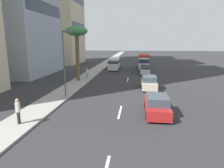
{
  "coord_description": "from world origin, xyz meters",
  "views": [
    {
      "loc": [
        -4.44,
        -1.27,
        5.81
      ],
      "look_at": [
        17.39,
        1.43,
        1.09
      ],
      "focal_mm": 31.62,
      "sensor_mm": 36.0,
      "label": 1
    }
  ],
  "objects": [
    {
      "name": "ground_plane",
      "position": [
        31.5,
        0.0,
        0.0
      ],
      "size": [
        198.0,
        198.0,
        0.0
      ],
      "primitive_type": "plane",
      "color": "#2D2D30"
    },
    {
      "name": "sidewalk_right",
      "position": [
        31.5,
        7.03,
        0.07
      ],
      "size": [
        162.0,
        2.74,
        0.15
      ],
      "primitive_type": "cube",
      "color": "#9E9B93",
      "rests_on": "ground_plane"
    },
    {
      "name": "lane_stripe_mid",
      "position": [
        11.35,
        0.0,
        0.01
      ],
      "size": [
        3.2,
        0.16,
        0.01
      ],
      "primitive_type": "cube",
      "color": "silver",
      "rests_on": "ground_plane"
    },
    {
      "name": "lane_stripe_far",
      "position": [
        26.02,
        0.0,
        0.01
      ],
      "size": [
        3.2,
        0.16,
        0.01
      ],
      "primitive_type": "cube",
      "color": "silver",
      "rests_on": "ground_plane"
    },
    {
      "name": "car_lead",
      "position": [
        20.18,
        -2.9,
        0.79
      ],
      "size": [
        4.4,
        1.91,
        1.66
      ],
      "color": "beige",
      "rests_on": "ground_plane"
    },
    {
      "name": "car_second",
      "position": [
        32.18,
        -2.84,
        0.75
      ],
      "size": [
        4.69,
        1.84,
        1.58
      ],
      "color": "silver",
      "rests_on": "ground_plane"
    },
    {
      "name": "car_third",
      "position": [
        11.19,
        -3.01,
        0.76
      ],
      "size": [
        4.51,
        1.89,
        1.61
      ],
      "color": "#A51E1E",
      "rests_on": "ground_plane"
    },
    {
      "name": "van_fourth",
      "position": [
        36.76,
        3.34,
        1.41
      ],
      "size": [
        5.36,
        2.2,
        2.46
      ],
      "rotation": [
        0.0,
        0.0,
        3.14
      ],
      "color": "silver",
      "rests_on": "ground_plane"
    },
    {
      "name": "minibus_fifth",
      "position": [
        39.41,
        -2.81,
        1.72
      ],
      "size": [
        6.72,
        2.29,
        3.15
      ],
      "color": "silver",
      "rests_on": "ground_plane"
    },
    {
      "name": "pedestrian_near_lamp",
      "position": [
        25.68,
        6.47,
        1.07
      ],
      "size": [
        0.39,
        0.36,
        1.67
      ],
      "rotation": [
        0.0,
        0.0,
        5.71
      ],
      "color": "#4C8C66",
      "rests_on": "sidewalk_right"
    },
    {
      "name": "pedestrian_mid_block",
      "position": [
        7.68,
        6.83,
        1.17
      ],
      "size": [
        0.35,
        0.27,
        1.82
      ],
      "rotation": [
        0.0,
        0.0,
        0.16
      ],
      "color": "#333338",
      "rests_on": "sidewalk_right"
    },
    {
      "name": "palm_tree",
      "position": [
        23.7,
        7.29,
        6.84
      ],
      "size": [
        3.14,
        3.14,
        7.9
      ],
      "color": "brown",
      "rests_on": "sidewalk_right"
    },
    {
      "name": "street_lamp",
      "position": [
        14.89,
        5.94,
        4.34
      ],
      "size": [
        0.24,
        0.97,
        6.79
      ],
      "color": "#4C4C51",
      "rests_on": "sidewalk_right"
    }
  ]
}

